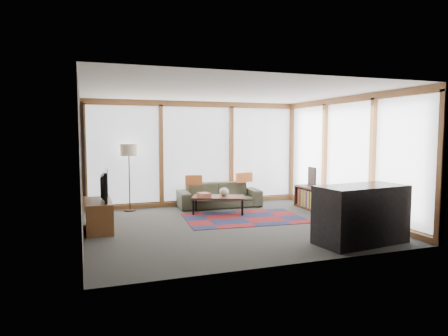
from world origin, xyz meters
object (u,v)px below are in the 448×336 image
object	(u,v)px
bookshelf	(325,202)
coffee_table	(218,205)
television	(101,186)
tv_console	(99,215)
sofa	(219,195)
floor_lamp	(129,178)
bar_counter	(361,214)

from	to	relation	value
bookshelf	coffee_table	bearing A→B (deg)	161.39
television	tv_console	bearing A→B (deg)	109.00
sofa	floor_lamp	distance (m)	2.20
bar_counter	television	bearing A→B (deg)	142.57
tv_console	bar_counter	size ratio (longest dim) A/B	0.74
bar_counter	bookshelf	bearing A→B (deg)	62.89
bar_counter	tv_console	bearing A→B (deg)	142.97
coffee_table	sofa	bearing A→B (deg)	69.93
bookshelf	bar_counter	distance (m)	2.49
sofa	floor_lamp	world-z (taller)	floor_lamp
floor_lamp	television	xyz separation A→B (m)	(-0.70, -1.71, 0.06)
tv_console	television	size ratio (longest dim) A/B	1.16
coffee_table	bookshelf	size ratio (longest dim) A/B	0.55
bar_counter	coffee_table	bearing A→B (deg)	107.93
sofa	bar_counter	xyz separation A→B (m)	(1.15, -3.87, 0.19)
floor_lamp	tv_console	xyz separation A→B (m)	(-0.75, -1.72, -0.50)
sofa	floor_lamp	xyz separation A→B (m)	(-2.14, 0.20, 0.49)
coffee_table	bookshelf	bearing A→B (deg)	-18.61
sofa	bar_counter	size ratio (longest dim) A/B	1.33
bookshelf	television	size ratio (longest dim) A/B	2.19
television	sofa	bearing A→B (deg)	-58.09
coffee_table	tv_console	size ratio (longest dim) A/B	1.04
floor_lamp	coffee_table	bearing A→B (deg)	-27.53
coffee_table	television	world-z (taller)	television
coffee_table	bar_counter	size ratio (longest dim) A/B	0.77
floor_lamp	bookshelf	bearing A→B (deg)	-22.75
bookshelf	bar_counter	size ratio (longest dim) A/B	1.40
sofa	bookshelf	size ratio (longest dim) A/B	0.95
sofa	bar_counter	distance (m)	4.04
floor_lamp	bar_counter	world-z (taller)	floor_lamp
sofa	bar_counter	bearing A→B (deg)	-70.14
bookshelf	tv_console	xyz separation A→B (m)	(-4.90, 0.02, 0.02)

